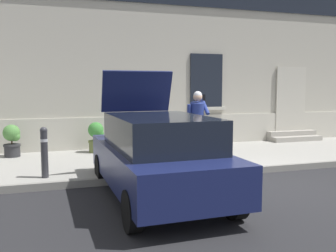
{
  "coord_description": "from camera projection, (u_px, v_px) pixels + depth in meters",
  "views": [
    {
      "loc": [
        -3.93,
        -6.51,
        2.0
      ],
      "look_at": [
        -1.34,
        1.6,
        1.1
      ],
      "focal_mm": 39.67,
      "sensor_mm": 36.0,
      "label": 1
    }
  ],
  "objects": [
    {
      "name": "person_on_phone",
      "position": [
        197.0,
        122.0,
        8.97
      ],
      "size": [
        0.51,
        0.48,
        1.75
      ],
      "rotation": [
        0.0,
        0.0,
        0.29
      ],
      "color": "navy",
      "rests_on": "sidewalk"
    },
    {
      "name": "planter_olive",
      "position": [
        96.0,
        136.0,
        10.49
      ],
      "size": [
        0.44,
        0.44,
        0.86
      ],
      "color": "#606B38",
      "rests_on": "sidewalk"
    },
    {
      "name": "planter_charcoal",
      "position": [
        12.0,
        140.0,
        9.81
      ],
      "size": [
        0.44,
        0.44,
        0.86
      ],
      "color": "#2D2D30",
      "rests_on": "sidewalk"
    },
    {
      "name": "building_facade",
      "position": [
        173.0,
        34.0,
        12.19
      ],
      "size": [
        24.0,
        1.52,
        7.5
      ],
      "color": "#B2AD9E",
      "rests_on": "ground"
    },
    {
      "name": "sidewalk",
      "position": [
        201.0,
        157.0,
        10.21
      ],
      "size": [
        24.0,
        3.6,
        0.15
      ],
      "primitive_type": "cube",
      "color": "#99968E",
      "rests_on": "ground"
    },
    {
      "name": "curb_edge",
      "position": [
        233.0,
        172.0,
        8.45
      ],
      "size": [
        24.0,
        0.12,
        0.15
      ],
      "primitive_type": "cube",
      "color": "gray",
      "rests_on": "ground"
    },
    {
      "name": "bollard_far_left",
      "position": [
        44.0,
        150.0,
        7.54
      ],
      "size": [
        0.15,
        0.15,
        1.04
      ],
      "color": "#333338",
      "rests_on": "sidewalk"
    },
    {
      "name": "entrance_stoop",
      "position": [
        293.0,
        136.0,
        12.88
      ],
      "size": [
        1.85,
        0.64,
        0.32
      ],
      "color": "#9E998E",
      "rests_on": "sidewalk"
    },
    {
      "name": "ground_plane",
      "position": [
        254.0,
        185.0,
        7.57
      ],
      "size": [
        80.0,
        80.0,
        0.0
      ],
      "primitive_type": "plane",
      "color": "#232326"
    },
    {
      "name": "hatchback_car_navy",
      "position": [
        158.0,
        155.0,
        6.6
      ],
      "size": [
        1.86,
        4.1,
        2.34
      ],
      "color": "#161E4C",
      "rests_on": "ground"
    },
    {
      "name": "bollard_near_person",
      "position": [
        219.0,
        142.0,
        8.72
      ],
      "size": [
        0.15,
        0.15,
        1.04
      ],
      "color": "#333338",
      "rests_on": "sidewalk"
    }
  ]
}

